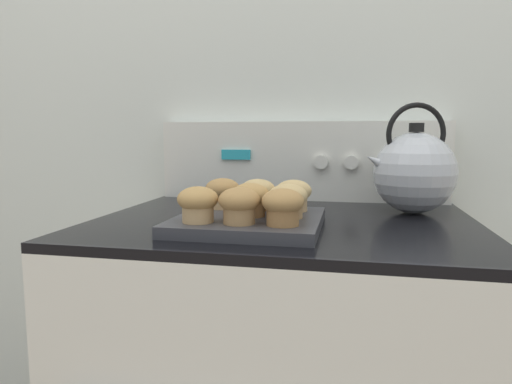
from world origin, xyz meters
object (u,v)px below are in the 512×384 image
object	(u,v)px
tea_kettle	(414,171)
muffin_r0_c1	(239,204)
muffin_r0_c2	(283,206)
muffin_r2_c1	(258,193)
muffin_r1_c2	(288,200)
muffin_r2_c2	(294,194)
muffin_r1_c1	(250,198)
muffin_pan	(249,222)
muffin_r0_c0	(198,203)
muffin_r2_c0	(223,192)

from	to	relation	value
tea_kettle	muffin_r0_c1	bearing A→B (deg)	-136.54
muffin_r0_c1	muffin_r0_c2	distance (m)	0.08
muffin_r0_c2	muffin_r2_c1	distance (m)	0.17
muffin_r0_c1	muffin_r1_c2	bearing A→B (deg)	44.11
muffin_r1_c2	muffin_r2_c2	world-z (taller)	same
muffin_r1_c1	muffin_r2_c1	size ratio (longest dim) A/B	1.00
muffin_r1_c2	muffin_r2_c1	bearing A→B (deg)	132.42
muffin_r1_c1	muffin_r2_c2	size ratio (longest dim) A/B	1.00
muffin_pan	muffin_r0_c1	bearing A→B (deg)	-90.19
muffin_r0_c0	muffin_r1_c1	distance (m)	0.11
muffin_r0_c0	muffin_r1_c1	world-z (taller)	same
muffin_r0_c2	muffin_r1_c2	xyz separation A→B (m)	(-0.00, 0.07, 0.00)
muffin_pan	muffin_r2_c0	bearing A→B (deg)	133.12
muffin_r0_c1	tea_kettle	xyz separation A→B (m)	(0.33, 0.31, 0.04)
muffin_r0_c2	tea_kettle	size ratio (longest dim) A/B	0.29
muffin_r0_c1	muffin_r1_c1	xyz separation A→B (m)	(0.00, 0.08, 0.00)
muffin_r2_c0	tea_kettle	bearing A→B (deg)	21.05
muffin_pan	tea_kettle	world-z (taller)	tea_kettle
muffin_r1_c1	muffin_r2_c0	distance (m)	0.11
muffin_r0_c2	muffin_r1_c1	bearing A→B (deg)	134.54
muffin_r2_c1	muffin_r0_c2	bearing A→B (deg)	-63.78
muffin_pan	muffin_r1_c1	distance (m)	0.05
muffin_r0_c2	muffin_pan	bearing A→B (deg)	135.71
muffin_pan	muffin_r0_c1	size ratio (longest dim) A/B	3.74
muffin_r2_c0	muffin_r0_c1	bearing A→B (deg)	-64.28
muffin_r0_c0	muffin_r2_c2	world-z (taller)	same
muffin_r2_c1	muffin_pan	bearing A→B (deg)	-90.77
muffin_pan	muffin_r1_c2	xyz separation A→B (m)	(0.07, -0.00, 0.04)
muffin_r1_c1	muffin_r0_c1	bearing A→B (deg)	-92.25
muffin_r1_c1	muffin_pan	bearing A→B (deg)	-172.99
muffin_r0_c0	muffin_r0_c2	distance (m)	0.15
muffin_r2_c0	muffin_r2_c2	xyz separation A→B (m)	(0.15, -0.00, 0.00)
muffin_r0_c1	muffin_pan	bearing A→B (deg)	89.81
muffin_r0_c2	muffin_r2_c1	world-z (taller)	same
muffin_pan	tea_kettle	distance (m)	0.41
muffin_pan	muffin_r1_c1	size ratio (longest dim) A/B	3.74
tea_kettle	muffin_r1_c2	bearing A→B (deg)	-136.73
muffin_r0_c0	muffin_r2_c1	size ratio (longest dim) A/B	1.00
muffin_r1_c2	muffin_r2_c0	xyz separation A→B (m)	(-0.15, 0.08, 0.00)
muffin_pan	muffin_r2_c1	xyz separation A→B (m)	(0.00, 0.08, 0.04)
muffin_r0_c1	tea_kettle	world-z (taller)	tea_kettle
muffin_r1_c2	muffin_r2_c0	size ratio (longest dim) A/B	1.00
muffin_r0_c1	muffin_r2_c2	size ratio (longest dim) A/B	1.00
muffin_r1_c2	muffin_r2_c2	xyz separation A→B (m)	(0.00, 0.08, 0.00)
muffin_pan	muffin_r1_c2	distance (m)	0.09
muffin_pan	muffin_r0_c2	xyz separation A→B (m)	(0.08, -0.07, 0.04)
muffin_r0_c0	muffin_r0_c1	size ratio (longest dim) A/B	1.00
muffin_r0_c2	muffin_r2_c1	xyz separation A→B (m)	(-0.08, 0.15, 0.00)
muffin_r0_c2	muffin_r2_c0	world-z (taller)	same
muffin_r0_c2	muffin_r2_c2	bearing A→B (deg)	90.30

